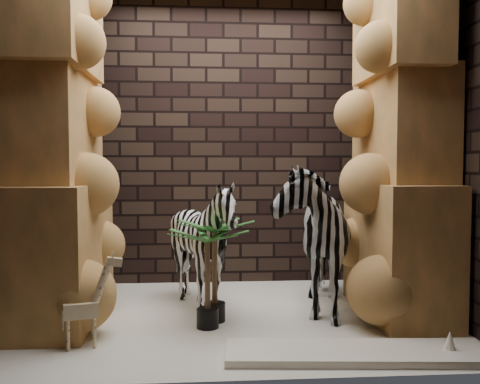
{
  "coord_description": "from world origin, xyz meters",
  "views": [
    {
      "loc": [
        -0.21,
        -4.11,
        1.25
      ],
      "look_at": [
        0.1,
        0.15,
        1.02
      ],
      "focal_mm": 37.79,
      "sensor_mm": 36.0,
      "label": 1
    }
  ],
  "objects": [
    {
      "name": "zebra_left",
      "position": [
        -0.22,
        0.23,
        0.51
      ],
      "size": [
        1.24,
        1.36,
        1.02
      ],
      "primitive_type": "imported",
      "rotation": [
        0.0,
        0.0,
        -0.36
      ],
      "color": "white",
      "rests_on": "floor"
    },
    {
      "name": "palm_back",
      "position": [
        -0.18,
        -0.27,
        0.39
      ],
      "size": [
        0.36,
        0.36,
        0.78
      ],
      "primitive_type": null,
      "color": "#1A4717",
      "rests_on": "floor"
    },
    {
      "name": "floor",
      "position": [
        0.0,
        0.0,
        0.0
      ],
      "size": [
        3.5,
        3.5,
        0.0
      ],
      "primitive_type": "plane",
      "color": "beige",
      "rests_on": "ground"
    },
    {
      "name": "giraffe_toy",
      "position": [
        -1.05,
        -0.64,
        0.33
      ],
      "size": [
        0.36,
        0.2,
        0.66
      ],
      "primitive_type": null,
      "rotation": [
        0.0,
        0.0,
        0.27
      ],
      "color": "beige",
      "rests_on": "floor"
    },
    {
      "name": "palm_front",
      "position": [
        -0.13,
        -0.11,
        0.42
      ],
      "size": [
        0.36,
        0.36,
        0.83
      ],
      "primitive_type": null,
      "color": "#1A4717",
      "rests_on": "floor"
    },
    {
      "name": "wall_front",
      "position": [
        0.0,
        -1.25,
        1.5
      ],
      "size": [
        3.5,
        0.0,
        3.5
      ],
      "primitive_type": "plane",
      "rotation": [
        -1.57,
        0.0,
        0.0
      ],
      "color": "black",
      "rests_on": "ground"
    },
    {
      "name": "rock_pillar_right",
      "position": [
        1.42,
        0.0,
        1.5
      ],
      "size": [
        0.58,
        1.25,
        3.0
      ],
      "primitive_type": null,
      "color": "#DA914F",
      "rests_on": "floor"
    },
    {
      "name": "rock_pillar_left",
      "position": [
        -1.4,
        0.0,
        1.5
      ],
      "size": [
        0.68,
        1.3,
        3.0
      ],
      "primitive_type": null,
      "color": "#DA914F",
      "rests_on": "floor"
    },
    {
      "name": "surfboard",
      "position": [
        0.79,
        -0.93,
        0.03
      ],
      "size": [
        1.75,
        0.56,
        0.05
      ],
      "primitive_type": "cube",
      "rotation": [
        0.0,
        0.0,
        -0.08
      ],
      "color": "white",
      "rests_on": "floor"
    },
    {
      "name": "wall_back",
      "position": [
        0.0,
        1.25,
        1.5
      ],
      "size": [
        3.5,
        0.0,
        3.5
      ],
      "primitive_type": "plane",
      "rotation": [
        1.57,
        0.0,
        0.0
      ],
      "color": "black",
      "rests_on": "ground"
    },
    {
      "name": "wall_right",
      "position": [
        1.75,
        0.0,
        1.5
      ],
      "size": [
        0.0,
        3.0,
        3.0
      ],
      "primitive_type": "plane",
      "rotation": [
        1.57,
        0.0,
        -1.57
      ],
      "color": "black",
      "rests_on": "ground"
    },
    {
      "name": "wall_left",
      "position": [
        -1.75,
        0.0,
        1.5
      ],
      "size": [
        0.0,
        3.0,
        3.0
      ],
      "primitive_type": "plane",
      "rotation": [
        1.57,
        0.0,
        1.57
      ],
      "color": "black",
      "rests_on": "ground"
    },
    {
      "name": "zebra_right",
      "position": [
        0.71,
        0.19,
        0.74
      ],
      "size": [
        0.85,
        1.34,
        1.48
      ],
      "primitive_type": "imported",
      "rotation": [
        0.0,
        0.0,
        -0.15
      ],
      "color": "white",
      "rests_on": "floor"
    }
  ]
}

